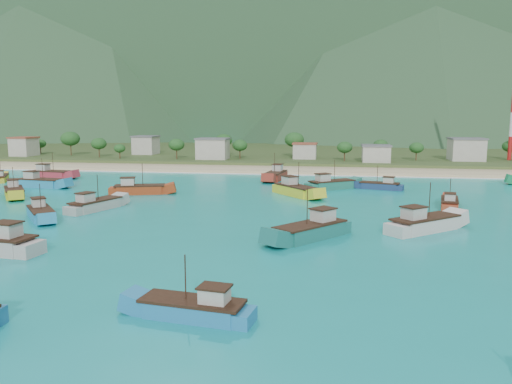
% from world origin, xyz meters
% --- Properties ---
extents(ground, '(600.00, 600.00, 0.00)m').
position_xyz_m(ground, '(0.00, 0.00, 0.00)').
color(ground, '#0B8375').
rests_on(ground, ground).
extents(beach, '(400.00, 18.00, 1.20)m').
position_xyz_m(beach, '(0.00, 79.00, 0.00)').
color(beach, beige).
rests_on(beach, ground).
extents(land, '(400.00, 110.00, 2.40)m').
position_xyz_m(land, '(0.00, 140.00, 0.00)').
color(land, '#385123').
rests_on(land, ground).
extents(surf_line, '(400.00, 2.50, 0.08)m').
position_xyz_m(surf_line, '(0.00, 69.50, 0.00)').
color(surf_line, white).
rests_on(surf_line, ground).
extents(mountains, '(1520.00, 440.00, 260.00)m').
position_xyz_m(mountains, '(-18.31, 403.81, 106.83)').
color(mountains, slate).
rests_on(mountains, ground).
extents(village, '(220.47, 30.38, 6.76)m').
position_xyz_m(village, '(14.04, 102.24, 4.60)').
color(village, beige).
rests_on(village, ground).
extents(vegetation, '(278.58, 26.03, 9.35)m').
position_xyz_m(vegetation, '(-3.30, 103.94, 5.36)').
color(vegetation, '#235623').
rests_on(vegetation, ground).
extents(boat_2, '(10.29, 11.72, 7.15)m').
position_xyz_m(boat_2, '(8.12, -0.84, 0.91)').
color(boat_2, '#1C6B62').
rests_on(boat_2, ground).
extents(boat_4, '(6.32, 11.25, 6.38)m').
position_xyz_m(boat_4, '(-29.10, 12.82, 0.77)').
color(boat_4, '#ABA79C').
rests_on(boat_4, ground).
extents(boat_7, '(9.61, 3.96, 5.51)m').
position_xyz_m(boat_7, '(0.45, -28.43, 0.61)').
color(boat_7, teal).
rests_on(boat_7, ground).
extents(boat_11, '(9.79, 5.18, 5.55)m').
position_xyz_m(boat_11, '(20.47, 45.79, 0.62)').
color(boat_11, navy).
rests_on(boat_11, ground).
extents(boat_13, '(12.12, 4.96, 6.95)m').
position_xyz_m(boat_13, '(-61.46, 52.21, 0.87)').
color(boat_13, '#B62E3B').
rests_on(boat_13, ground).
extents(boat_17, '(11.37, 10.74, 7.14)m').
position_xyz_m(boat_17, '(23.19, 5.74, 0.91)').
color(boat_17, beige).
rests_on(boat_17, ground).
extents(boat_18, '(4.44, 9.56, 5.44)m').
position_xyz_m(boat_18, '(30.64, 25.57, 0.60)').
color(boat_18, '#A23A20').
rests_on(boat_18, ground).
extents(boat_20, '(10.47, 11.60, 7.15)m').
position_xyz_m(boat_20, '(3.02, 34.29, 0.91)').
color(boat_20, yellow).
rests_on(boat_20, ground).
extents(boat_21, '(11.31, 9.63, 6.83)m').
position_xyz_m(boat_21, '(9.82, 44.22, 0.85)').
color(boat_21, '#20715D').
rests_on(boat_21, ground).
extents(boat_22, '(11.80, 6.48, 6.69)m').
position_xyz_m(boat_22, '(-28.80, 30.89, 0.82)').
color(boat_22, '#983515').
rests_on(boat_22, ground).
extents(boat_23, '(12.01, 4.88, 6.90)m').
position_xyz_m(boat_23, '(-54.45, 36.58, 0.86)').
color(boat_23, teal).
rests_on(boat_23, ground).
extents(boat_27, '(7.11, 9.59, 5.58)m').
position_xyz_m(boat_27, '(-69.90, 44.38, 0.62)').
color(boat_27, gold).
rests_on(boat_27, ground).
extents(boat_28, '(8.82, 9.64, 5.97)m').
position_xyz_m(boat_28, '(-34.04, 4.91, 0.69)').
color(boat_28, '#258BBA').
rests_on(boat_28, ground).
extents(boat_30, '(9.13, 10.44, 6.36)m').
position_xyz_m(boat_30, '(-51.68, 23.56, 0.76)').
color(boat_30, gold).
rests_on(boat_30, ground).
extents(boat_31, '(5.04, 12.54, 7.21)m').
position_xyz_m(boat_31, '(-4.10, 58.22, 0.92)').
color(boat_31, maroon).
rests_on(boat_31, ground).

